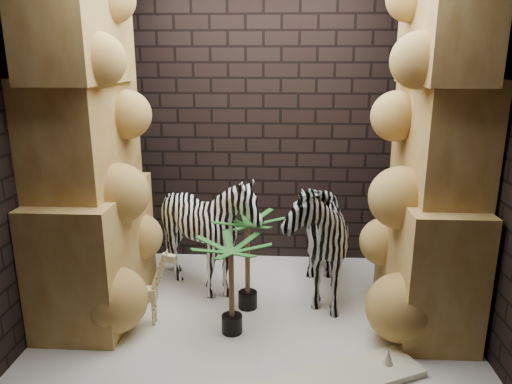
# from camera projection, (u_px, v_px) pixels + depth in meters

# --- Properties ---
(floor) EXTENTS (3.50, 3.50, 0.00)m
(floor) POSITION_uv_depth(u_px,v_px,m) (257.00, 312.00, 4.26)
(floor) COLOR beige
(floor) RESTS_ON ground
(wall_back) EXTENTS (3.50, 0.00, 3.50)m
(wall_back) POSITION_uv_depth(u_px,v_px,m) (263.00, 123.00, 5.06)
(wall_back) COLOR black
(wall_back) RESTS_ON ground
(wall_front) EXTENTS (3.50, 0.00, 3.50)m
(wall_front) POSITION_uv_depth(u_px,v_px,m) (244.00, 184.00, 2.66)
(wall_front) COLOR black
(wall_front) RESTS_ON ground
(wall_left) EXTENTS (0.00, 3.00, 3.00)m
(wall_left) POSITION_uv_depth(u_px,v_px,m) (44.00, 142.00, 3.95)
(wall_left) COLOR black
(wall_left) RESTS_ON ground
(wall_right) EXTENTS (0.00, 3.00, 3.00)m
(wall_right) POSITION_uv_depth(u_px,v_px,m) (480.00, 146.00, 3.77)
(wall_right) COLOR black
(wall_right) RESTS_ON ground
(rock_pillar_left) EXTENTS (0.68, 1.30, 3.00)m
(rock_pillar_left) POSITION_uv_depth(u_px,v_px,m) (85.00, 142.00, 3.94)
(rock_pillar_left) COLOR tan
(rock_pillar_left) RESTS_ON floor
(rock_pillar_right) EXTENTS (0.58, 1.25, 3.00)m
(rock_pillar_right) POSITION_uv_depth(u_px,v_px,m) (437.00, 146.00, 3.78)
(rock_pillar_right) COLOR tan
(rock_pillar_right) RESTS_ON floor
(zebra_right) EXTENTS (0.73, 1.24, 1.43)m
(zebra_right) POSITION_uv_depth(u_px,v_px,m) (312.00, 222.00, 4.44)
(zebra_right) COLOR white
(zebra_right) RESTS_ON floor
(zebra_left) EXTENTS (1.09, 1.30, 1.09)m
(zebra_left) POSITION_uv_depth(u_px,v_px,m) (209.00, 238.00, 4.50)
(zebra_left) COLOR white
(zebra_left) RESTS_ON floor
(giraffe_toy) EXTENTS (0.35, 0.12, 0.68)m
(giraffe_toy) POSITION_uv_depth(u_px,v_px,m) (142.00, 286.00, 4.00)
(giraffe_toy) COLOR beige
(giraffe_toy) RESTS_ON floor
(palm_front) EXTENTS (0.36, 0.36, 0.88)m
(palm_front) POSITION_uv_depth(u_px,v_px,m) (248.00, 262.00, 4.23)
(palm_front) COLOR #1D6714
(palm_front) RESTS_ON floor
(palm_back) EXTENTS (0.36, 0.36, 0.81)m
(palm_back) POSITION_uv_depth(u_px,v_px,m) (231.00, 287.00, 3.85)
(palm_back) COLOR #1D6714
(palm_back) RESTS_ON floor
(surfboard) EXTENTS (1.43, 0.92, 0.05)m
(surfboard) POSITION_uv_depth(u_px,v_px,m) (327.00, 384.00, 3.29)
(surfboard) COLOR beige
(surfboard) RESTS_ON floor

